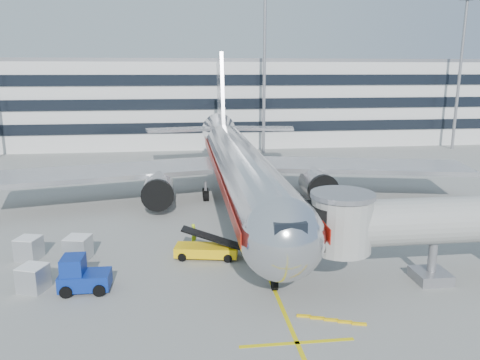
{
  "coord_description": "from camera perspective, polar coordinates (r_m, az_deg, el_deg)",
  "views": [
    {
      "loc": [
        -5.54,
        -34.84,
        13.59
      ],
      "look_at": [
        -0.5,
        5.69,
        4.0
      ],
      "focal_mm": 35.0,
      "sensor_mm": 36.0,
      "label": 1
    }
  ],
  "objects": [
    {
      "name": "belt_loader",
      "position": [
        35.12,
        -4.12,
        -8.43
      ],
      "size": [
        4.97,
        2.53,
        2.32
      ],
      "color": "yellow",
      "rests_on": "ground"
    },
    {
      "name": "cargo_container_left",
      "position": [
        36.66,
        -19.11,
        -7.83
      ],
      "size": [
        1.97,
        1.97,
        1.75
      ],
      "color": "#B0B3B7",
      "rests_on": "ground"
    },
    {
      "name": "light_mast_east",
      "position": [
        90.36,
        25.33,
        12.81
      ],
      "size": [
        2.4,
        1.2,
        25.45
      ],
      "color": "gray",
      "rests_on": "ground"
    },
    {
      "name": "main_jet",
      "position": [
        47.81,
        -0.3,
        1.93
      ],
      "size": [
        50.95,
        48.7,
        16.06
      ],
      "color": "silver",
      "rests_on": "ground"
    },
    {
      "name": "light_mast_centre",
      "position": [
        78.03,
        3.0,
        14.15
      ],
      "size": [
        2.4,
        1.2,
        25.45
      ],
      "color": "gray",
      "rests_on": "ground"
    },
    {
      "name": "ramp_worker",
      "position": [
        37.68,
        -5.62,
        -6.6
      ],
      "size": [
        0.7,
        0.75,
        1.72
      ],
      "primitive_type": "imported",
      "rotation": [
        0.0,
        0.0,
        0.95
      ],
      "color": "#BFE818",
      "rests_on": "ground"
    },
    {
      "name": "terminal",
      "position": [
        93.13,
        -3.72,
        9.63
      ],
      "size": [
        150.0,
        24.25,
        15.6
      ],
      "color": "silver",
      "rests_on": "ground"
    },
    {
      "name": "cargo_container_front",
      "position": [
        32.84,
        -23.9,
        -10.87
      ],
      "size": [
        1.97,
        1.97,
        1.64
      ],
      "color": "#B0B3B7",
      "rests_on": "ground"
    },
    {
      "name": "ground",
      "position": [
        37.8,
        1.83,
        -7.86
      ],
      "size": [
        180.0,
        180.0,
        0.0
      ],
      "primitive_type": "plane",
      "color": "gray",
      "rests_on": "ground"
    },
    {
      "name": "lead_in_line",
      "position": [
        47.18,
        -0.05,
        -3.52
      ],
      "size": [
        0.25,
        70.0,
        0.01
      ],
      "primitive_type": "cube",
      "color": "#DBC50B",
      "rests_on": "ground"
    },
    {
      "name": "stop_bar",
      "position": [
        25.48,
        6.98,
        -19.11
      ],
      "size": [
        6.0,
        0.25,
        0.01
      ],
      "primitive_type": "cube",
      "color": "#DBC50B",
      "rests_on": "ground"
    },
    {
      "name": "baggage_tug",
      "position": [
        31.56,
        -18.76,
        -11.02
      ],
      "size": [
        3.12,
        2.03,
        2.32
      ],
      "color": "navy",
      "rests_on": "ground"
    },
    {
      "name": "cargo_container_right",
      "position": [
        38.1,
        -24.35,
        -7.58
      ],
      "size": [
        1.92,
        1.92,
        1.66
      ],
      "color": "#B0B3B7",
      "rests_on": "ground"
    },
    {
      "name": "jet_bridge",
      "position": [
        33.59,
        25.23,
        -4.9
      ],
      "size": [
        17.8,
        4.5,
        7.0
      ],
      "color": "silver",
      "rests_on": "ground"
    }
  ]
}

